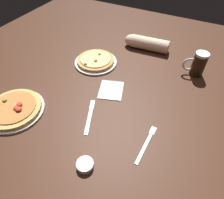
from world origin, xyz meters
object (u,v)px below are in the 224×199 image
object	(u,v)px
pizza_plate_near	(14,109)
knife_right	(90,116)
napkin_folded	(111,90)
fork_left	(147,143)
beer_mug_dark	(198,64)
ramekin_sauce	(85,165)
pizza_plate_far	(96,61)
diner_arm	(145,43)

from	to	relation	value
pizza_plate_near	knife_right	xyz separation A→B (m)	(0.35, 0.14, -0.01)
napkin_folded	fork_left	xyz separation A→B (m)	(0.29, -0.23, -0.00)
pizza_plate_near	beer_mug_dark	bearing A→B (deg)	43.91
pizza_plate_near	knife_right	bearing A→B (deg)	22.22
fork_left	ramekin_sauce	bearing A→B (deg)	-130.63
pizza_plate_near	ramekin_sauce	bearing A→B (deg)	-10.48
pizza_plate_near	knife_right	world-z (taller)	pizza_plate_near
pizza_plate_far	beer_mug_dark	world-z (taller)	beer_mug_dark
ramekin_sauce	fork_left	size ratio (longest dim) A/B	0.32
napkin_folded	diner_arm	size ratio (longest dim) A/B	0.49
pizza_plate_near	pizza_plate_far	bearing A→B (deg)	74.19
pizza_plate_near	beer_mug_dark	world-z (taller)	beer_mug_dark
knife_right	diner_arm	world-z (taller)	diner_arm
pizza_plate_far	knife_right	distance (m)	0.44
fork_left	pizza_plate_near	bearing A→B (deg)	-169.17
fork_left	beer_mug_dark	bearing A→B (deg)	81.19
fork_left	knife_right	bearing A→B (deg)	176.57
napkin_folded	diner_arm	distance (m)	0.49
napkin_folded	knife_right	bearing A→B (deg)	-92.32
beer_mug_dark	knife_right	world-z (taller)	beer_mug_dark
fork_left	diner_arm	distance (m)	0.77
napkin_folded	fork_left	world-z (taller)	napkin_folded
knife_right	napkin_folded	bearing A→B (deg)	87.68
pizza_plate_far	ramekin_sauce	distance (m)	0.70
diner_arm	ramekin_sauce	bearing A→B (deg)	-84.06
ramekin_sauce	fork_left	bearing A→B (deg)	49.37
pizza_plate_near	beer_mug_dark	distance (m)	1.03
beer_mug_dark	knife_right	distance (m)	0.70
ramekin_sauce	diner_arm	distance (m)	0.94
fork_left	knife_right	distance (m)	0.30
diner_arm	beer_mug_dark	bearing A→B (deg)	-19.33
beer_mug_dark	diner_arm	xyz separation A→B (m)	(-0.37, 0.13, -0.03)
napkin_folded	fork_left	size ratio (longest dim) A/B	0.71
pizza_plate_far	diner_arm	world-z (taller)	diner_arm
pizza_plate_near	diner_arm	world-z (taller)	diner_arm
fork_left	diner_arm	world-z (taller)	diner_arm
pizza_plate_near	diner_arm	xyz separation A→B (m)	(0.37, 0.84, 0.03)
beer_mug_dark	ramekin_sauce	distance (m)	0.85
napkin_folded	beer_mug_dark	bearing A→B (deg)	43.10
beer_mug_dark	diner_arm	bearing A→B (deg)	160.67
pizza_plate_far	diner_arm	xyz separation A→B (m)	(0.22, 0.31, 0.03)
ramekin_sauce	knife_right	distance (m)	0.26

